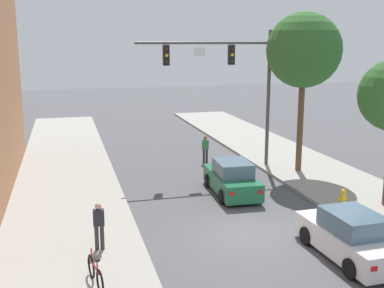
{
  "coord_description": "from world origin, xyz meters",
  "views": [
    {
      "loc": [
        -6.41,
        -15.32,
        6.97
      ],
      "look_at": [
        -0.35,
        7.15,
        2.0
      ],
      "focal_mm": 44.55,
      "sensor_mm": 36.0,
      "label": 1
    }
  ],
  "objects_px": {
    "street_tree_second": "(304,51)",
    "traffic_signal_mast": "(232,72)",
    "bicycle_leaning": "(96,273)",
    "car_lead_green": "(232,179)",
    "fire_hydrant": "(343,197)",
    "pedestrian_sidewalk_left_walker": "(99,224)",
    "car_following_white": "(350,237)",
    "pedestrian_crossing_road": "(205,148)"
  },
  "relations": [
    {
      "from": "street_tree_second",
      "to": "traffic_signal_mast",
      "type": "bearing_deg",
      "value": 152.18
    },
    {
      "from": "bicycle_leaning",
      "to": "car_lead_green",
      "type": "bearing_deg",
      "value": 47.68
    },
    {
      "from": "traffic_signal_mast",
      "to": "bicycle_leaning",
      "type": "xyz_separation_m",
      "value": [
        -8.25,
        -11.71,
        -4.85
      ]
    },
    {
      "from": "traffic_signal_mast",
      "to": "bicycle_leaning",
      "type": "bearing_deg",
      "value": -125.16
    },
    {
      "from": "fire_hydrant",
      "to": "bicycle_leaning",
      "type": "bearing_deg",
      "value": -158.21
    },
    {
      "from": "fire_hydrant",
      "to": "street_tree_second",
      "type": "xyz_separation_m",
      "value": [
        0.88,
        5.71,
        6.05
      ]
    },
    {
      "from": "fire_hydrant",
      "to": "street_tree_second",
      "type": "distance_m",
      "value": 8.36
    },
    {
      "from": "traffic_signal_mast",
      "to": "fire_hydrant",
      "type": "height_order",
      "value": "traffic_signal_mast"
    },
    {
      "from": "pedestrian_sidewalk_left_walker",
      "to": "fire_hydrant",
      "type": "xyz_separation_m",
      "value": [
        10.36,
        1.78,
        -0.56
      ]
    },
    {
      "from": "car_following_white",
      "to": "fire_hydrant",
      "type": "distance_m",
      "value": 4.89
    },
    {
      "from": "pedestrian_crossing_road",
      "to": "fire_hydrant",
      "type": "relative_size",
      "value": 2.28
    },
    {
      "from": "pedestrian_sidewalk_left_walker",
      "to": "fire_hydrant",
      "type": "height_order",
      "value": "pedestrian_sidewalk_left_walker"
    },
    {
      "from": "traffic_signal_mast",
      "to": "pedestrian_sidewalk_left_walker",
      "type": "relative_size",
      "value": 4.59
    },
    {
      "from": "pedestrian_sidewalk_left_walker",
      "to": "car_following_white",
      "type": "bearing_deg",
      "value": -17.19
    },
    {
      "from": "bicycle_leaning",
      "to": "street_tree_second",
      "type": "bearing_deg",
      "value": 40.84
    },
    {
      "from": "car_lead_green",
      "to": "bicycle_leaning",
      "type": "distance_m",
      "value": 10.09
    },
    {
      "from": "car_following_white",
      "to": "street_tree_second",
      "type": "bearing_deg",
      "value": 71.61
    },
    {
      "from": "car_lead_green",
      "to": "pedestrian_crossing_road",
      "type": "bearing_deg",
      "value": 85.56
    },
    {
      "from": "pedestrian_crossing_road",
      "to": "street_tree_second",
      "type": "relative_size",
      "value": 0.2
    },
    {
      "from": "street_tree_second",
      "to": "car_following_white",
      "type": "bearing_deg",
      "value": -108.39
    },
    {
      "from": "car_lead_green",
      "to": "car_following_white",
      "type": "bearing_deg",
      "value": -79.07
    },
    {
      "from": "traffic_signal_mast",
      "to": "street_tree_second",
      "type": "distance_m",
      "value": 3.9
    },
    {
      "from": "pedestrian_sidewalk_left_walker",
      "to": "bicycle_leaning",
      "type": "height_order",
      "value": "pedestrian_sidewalk_left_walker"
    },
    {
      "from": "bicycle_leaning",
      "to": "street_tree_second",
      "type": "distance_m",
      "value": 16.39
    },
    {
      "from": "car_lead_green",
      "to": "fire_hydrant",
      "type": "distance_m",
      "value": 5.02
    },
    {
      "from": "pedestrian_sidewalk_left_walker",
      "to": "bicycle_leaning",
      "type": "bearing_deg",
      "value": -96.89
    },
    {
      "from": "traffic_signal_mast",
      "to": "fire_hydrant",
      "type": "bearing_deg",
      "value": -72.07
    },
    {
      "from": "pedestrian_crossing_road",
      "to": "pedestrian_sidewalk_left_walker",
      "type": "bearing_deg",
      "value": -122.65
    },
    {
      "from": "car_following_white",
      "to": "fire_hydrant",
      "type": "xyz_separation_m",
      "value": [
        2.43,
        4.24,
        -0.22
      ]
    },
    {
      "from": "traffic_signal_mast",
      "to": "fire_hydrant",
      "type": "distance_m",
      "value": 9.23
    },
    {
      "from": "pedestrian_sidewalk_left_walker",
      "to": "pedestrian_crossing_road",
      "type": "height_order",
      "value": "pedestrian_sidewalk_left_walker"
    },
    {
      "from": "street_tree_second",
      "to": "pedestrian_crossing_road",
      "type": "bearing_deg",
      "value": 141.99
    },
    {
      "from": "traffic_signal_mast",
      "to": "pedestrian_crossing_road",
      "type": "xyz_separation_m",
      "value": [
        -1.0,
        1.62,
        -4.47
      ]
    },
    {
      "from": "car_following_white",
      "to": "pedestrian_sidewalk_left_walker",
      "type": "xyz_separation_m",
      "value": [
        -7.93,
        2.45,
        0.34
      ]
    },
    {
      "from": "pedestrian_crossing_road",
      "to": "fire_hydrant",
      "type": "distance_m",
      "value": 9.69
    },
    {
      "from": "pedestrian_sidewalk_left_walker",
      "to": "traffic_signal_mast",
      "type": "bearing_deg",
      "value": 49.27
    },
    {
      "from": "pedestrian_crossing_road",
      "to": "street_tree_second",
      "type": "distance_m",
      "value": 7.84
    },
    {
      "from": "pedestrian_sidewalk_left_walker",
      "to": "street_tree_second",
      "type": "height_order",
      "value": "street_tree_second"
    },
    {
      "from": "bicycle_leaning",
      "to": "fire_hydrant",
      "type": "bearing_deg",
      "value": 21.79
    },
    {
      "from": "car_following_white",
      "to": "pedestrian_crossing_road",
      "type": "bearing_deg",
      "value": 94.22
    },
    {
      "from": "pedestrian_sidewalk_left_walker",
      "to": "street_tree_second",
      "type": "distance_m",
      "value": 14.58
    },
    {
      "from": "bicycle_leaning",
      "to": "fire_hydrant",
      "type": "height_order",
      "value": "bicycle_leaning"
    }
  ]
}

